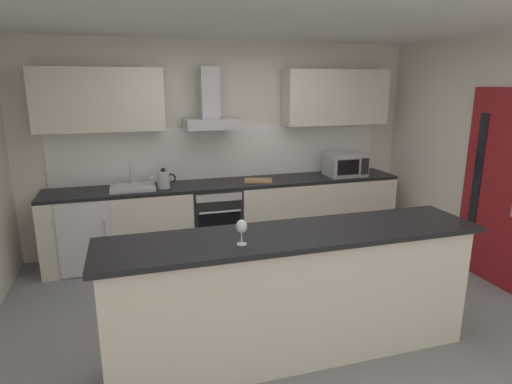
# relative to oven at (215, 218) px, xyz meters

# --- Properties ---
(ground) EXTENTS (5.97, 4.91, 0.02)m
(ground) POSITION_rel_oven_xyz_m (0.22, -1.61, -0.47)
(ground) COLOR gray
(ceiling) EXTENTS (5.97, 4.91, 0.02)m
(ceiling) POSITION_rel_oven_xyz_m (0.22, -1.61, 2.15)
(ceiling) COLOR white
(wall_back) EXTENTS (5.97, 0.12, 2.60)m
(wall_back) POSITION_rel_oven_xyz_m (0.22, 0.41, 0.84)
(wall_back) COLOR silver
(wall_back) RESTS_ON ground
(wall_right) EXTENTS (0.12, 4.91, 2.60)m
(wall_right) POSITION_rel_oven_xyz_m (2.76, -1.61, 0.84)
(wall_right) COLOR silver
(wall_right) RESTS_ON ground
(backsplash_tile) EXTENTS (4.22, 0.02, 0.66)m
(backsplash_tile) POSITION_rel_oven_xyz_m (0.22, 0.33, 0.77)
(backsplash_tile) COLOR white
(counter_back) EXTENTS (4.37, 0.60, 0.90)m
(counter_back) POSITION_rel_oven_xyz_m (0.22, 0.03, -0.01)
(counter_back) COLOR beige
(counter_back) RESTS_ON ground
(counter_island) EXTENTS (2.88, 0.64, 1.02)m
(counter_island) POSITION_rel_oven_xyz_m (0.16, -2.22, 0.05)
(counter_island) COLOR beige
(counter_island) RESTS_ON ground
(upper_cabinets) EXTENTS (4.31, 0.32, 0.70)m
(upper_cabinets) POSITION_rel_oven_xyz_m (0.22, 0.18, 1.45)
(upper_cabinets) COLOR beige
(side_door) EXTENTS (0.08, 0.85, 2.05)m
(side_door) POSITION_rel_oven_xyz_m (2.68, -1.56, 0.57)
(side_door) COLOR maroon
(side_door) RESTS_ON ground
(oven) EXTENTS (0.60, 0.62, 0.80)m
(oven) POSITION_rel_oven_xyz_m (0.00, 0.00, 0.00)
(oven) COLOR slate
(oven) RESTS_ON ground
(refrigerator) EXTENTS (0.58, 0.60, 0.85)m
(refrigerator) POSITION_rel_oven_xyz_m (-1.49, -0.00, -0.03)
(refrigerator) COLOR white
(refrigerator) RESTS_ON ground
(microwave) EXTENTS (0.50, 0.38, 0.30)m
(microwave) POSITION_rel_oven_xyz_m (1.76, -0.03, 0.59)
(microwave) COLOR #B7BABC
(microwave) RESTS_ON counter_back
(sink) EXTENTS (0.50, 0.40, 0.26)m
(sink) POSITION_rel_oven_xyz_m (-0.95, 0.01, 0.47)
(sink) COLOR silver
(sink) RESTS_ON counter_back
(kettle) EXTENTS (0.29, 0.15, 0.24)m
(kettle) POSITION_rel_oven_xyz_m (-0.60, -0.03, 0.55)
(kettle) COLOR #B7BABC
(kettle) RESTS_ON counter_back
(range_hood) EXTENTS (0.62, 0.45, 0.72)m
(range_hood) POSITION_rel_oven_xyz_m (0.00, 0.13, 1.33)
(range_hood) COLOR #B7BABC
(wine_glass) EXTENTS (0.08, 0.08, 0.18)m
(wine_glass) POSITION_rel_oven_xyz_m (-0.28, -2.33, 0.68)
(wine_glass) COLOR silver
(wine_glass) RESTS_ON counter_island
(chopping_board) EXTENTS (0.39, 0.31, 0.02)m
(chopping_board) POSITION_rel_oven_xyz_m (0.55, -0.02, 0.45)
(chopping_board) COLOR tan
(chopping_board) RESTS_ON counter_back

